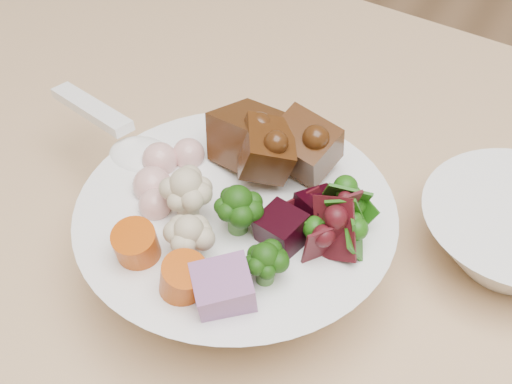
% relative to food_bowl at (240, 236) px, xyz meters
% --- Properties ---
extents(food_bowl, '(0.24, 0.24, 0.13)m').
position_rel_food_bowl_xyz_m(food_bowl, '(0.00, 0.00, 0.00)').
color(food_bowl, white).
rests_on(food_bowl, dining_table).
extents(soup_spoon, '(0.15, 0.08, 0.03)m').
position_rel_food_bowl_xyz_m(soup_spoon, '(-0.11, 0.02, 0.03)').
color(soup_spoon, white).
rests_on(soup_spoon, food_bowl).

